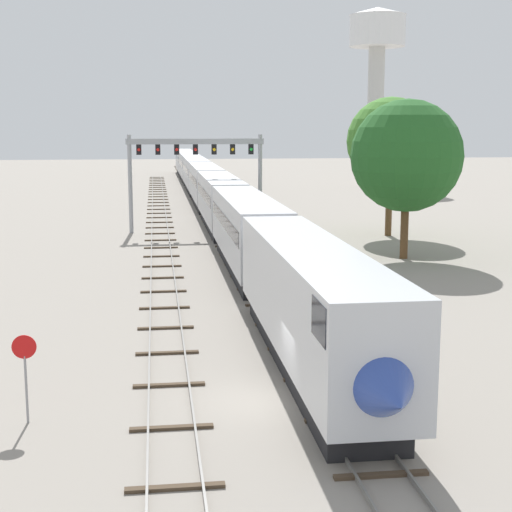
# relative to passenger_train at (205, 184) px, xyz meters

# --- Properties ---
(ground_plane) EXTENTS (400.00, 400.00, 0.00)m
(ground_plane) POSITION_rel_passenger_train_xyz_m (-2.00, -65.07, -2.61)
(ground_plane) COLOR gray
(track_main) EXTENTS (2.60, 200.00, 0.16)m
(track_main) POSITION_rel_passenger_train_xyz_m (0.00, -5.07, -2.55)
(track_main) COLOR slate
(track_main) RESTS_ON ground
(track_near) EXTENTS (2.60, 160.00, 0.16)m
(track_near) POSITION_rel_passenger_train_xyz_m (-5.50, -25.07, -2.55)
(track_near) COLOR slate
(track_near) RESTS_ON ground
(passenger_train) EXTENTS (3.04, 142.69, 4.80)m
(passenger_train) POSITION_rel_passenger_train_xyz_m (0.00, 0.00, 0.00)
(passenger_train) COLOR silver
(passenger_train) RESTS_ON ground
(signal_gantry) EXTENTS (12.10, 0.49, 8.60)m
(signal_gantry) POSITION_rel_passenger_train_xyz_m (-2.25, -21.96, 3.74)
(signal_gantry) COLOR #999BA0
(signal_gantry) RESTS_ON ground
(water_tower) EXTENTS (8.90, 8.90, 27.71)m
(water_tower) POSITION_rel_passenger_train_xyz_m (29.29, 30.34, 18.76)
(water_tower) COLOR beige
(water_tower) RESTS_ON ground
(stop_sign) EXTENTS (0.76, 0.08, 2.88)m
(stop_sign) POSITION_rel_passenger_train_xyz_m (-10.00, -65.95, -0.74)
(stop_sign) COLOR gray
(stop_sign) RESTS_ON ground
(trackside_tree_left) EXTENTS (7.86, 7.86, 11.20)m
(trackside_tree_left) POSITION_rel_passenger_train_xyz_m (11.62, -37.96, 4.64)
(trackside_tree_left) COLOR brown
(trackside_tree_left) RESTS_ON ground
(trackside_tree_mid) EXTENTS (7.44, 7.44, 11.78)m
(trackside_tree_mid) POSITION_rel_passenger_train_xyz_m (14.01, -26.61, 5.42)
(trackside_tree_mid) COLOR brown
(trackside_tree_mid) RESTS_ON ground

